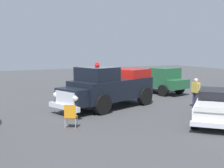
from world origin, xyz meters
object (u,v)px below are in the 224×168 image
at_px(vintage_fire_truck, 109,86).
at_px(spectator_standing, 196,91).
at_px(classic_hot_rod, 217,106).
at_px(lawn_chair_by_car, 71,114).
at_px(parked_pickup, 156,79).

bearing_deg(vintage_fire_truck, spectator_standing, 60.47).
bearing_deg(classic_hot_rod, vintage_fire_truck, -152.81).
xyz_separation_m(classic_hot_rod, lawn_chair_by_car, (-2.16, -6.14, -0.16)).
xyz_separation_m(vintage_fire_truck, classic_hot_rod, (5.29, 2.72, -0.45)).
distance_m(lawn_chair_by_car, spectator_standing, 7.67).
height_order(classic_hot_rod, lawn_chair_by_car, classic_hot_rod).
bearing_deg(parked_pickup, lawn_chair_by_car, -54.54).
bearing_deg(lawn_chair_by_car, spectator_standing, 95.60).
distance_m(parked_pickup, spectator_standing, 5.91).
bearing_deg(classic_hot_rod, lawn_chair_by_car, -109.40).
relative_size(vintage_fire_truck, spectator_standing, 3.78).
height_order(vintage_fire_truck, spectator_standing, vintage_fire_truck).
bearing_deg(parked_pickup, vintage_fire_truck, -59.39).
distance_m(parked_pickup, lawn_chair_by_car, 11.17).
distance_m(classic_hot_rod, lawn_chair_by_car, 6.52).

